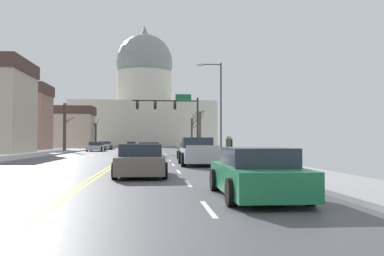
{
  "coord_description": "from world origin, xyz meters",
  "views": [
    {
      "loc": [
        2.31,
        -32.89,
        1.49
      ],
      "look_at": [
        8.68,
        34.11,
        3.45
      ],
      "focal_mm": 38.18,
      "sensor_mm": 36.0,
      "label": 1
    }
  ],
  "objects_px": {
    "pedestrian_01": "(231,145)",
    "sedan_near_01": "(150,150)",
    "sedan_oncoming_01": "(105,146)",
    "street_lamp_right": "(218,101)",
    "signal_gantry": "(174,110)",
    "sedan_near_00": "(147,148)",
    "pickup_truck_near_03": "(198,153)",
    "sedan_near_02": "(192,152)",
    "sedan_near_05": "(256,174)",
    "sedan_oncoming_00": "(96,147)",
    "pedestrian_00": "(228,146)",
    "sedan_near_04": "(141,161)",
    "sedan_oncoming_02": "(132,145)"
  },
  "relations": [
    {
      "from": "signal_gantry",
      "to": "pickup_truck_near_03",
      "type": "xyz_separation_m",
      "value": [
        0.19,
        -24.33,
        -4.33
      ]
    },
    {
      "from": "sedan_near_01",
      "to": "sedan_oncoming_00",
      "type": "distance_m",
      "value": 19.03
    },
    {
      "from": "sedan_near_00",
      "to": "pedestrian_01",
      "type": "relative_size",
      "value": 2.66
    },
    {
      "from": "sedan_near_01",
      "to": "sedan_near_02",
      "type": "xyz_separation_m",
      "value": [
        3.18,
        -6.23,
        0.01
      ]
    },
    {
      "from": "pedestrian_01",
      "to": "sedan_near_01",
      "type": "bearing_deg",
      "value": 153.51
    },
    {
      "from": "sedan_near_00",
      "to": "sedan_near_05",
      "type": "xyz_separation_m",
      "value": [
        3.36,
        -33.53,
        0.03
      ]
    },
    {
      "from": "sedan_near_02",
      "to": "sedan_near_01",
      "type": "bearing_deg",
      "value": 117.06
    },
    {
      "from": "pickup_truck_near_03",
      "to": "sedan_oncoming_01",
      "type": "bearing_deg",
      "value": 104.2
    },
    {
      "from": "street_lamp_right",
      "to": "pedestrian_00",
      "type": "height_order",
      "value": "street_lamp_right"
    },
    {
      "from": "pickup_truck_near_03",
      "to": "sedan_oncoming_02",
      "type": "relative_size",
      "value": 1.21
    },
    {
      "from": "signal_gantry",
      "to": "sedan_near_00",
      "type": "height_order",
      "value": "signal_gantry"
    },
    {
      "from": "sedan_near_05",
      "to": "pedestrian_00",
      "type": "xyz_separation_m",
      "value": [
        2.86,
        19.4,
        0.45
      ]
    },
    {
      "from": "sedan_near_01",
      "to": "sedan_oncoming_00",
      "type": "height_order",
      "value": "sedan_near_01"
    },
    {
      "from": "pedestrian_00",
      "to": "signal_gantry",
      "type": "bearing_deg",
      "value": 99.28
    },
    {
      "from": "sedan_near_00",
      "to": "pickup_truck_near_03",
      "type": "relative_size",
      "value": 0.83
    },
    {
      "from": "pickup_truck_near_03",
      "to": "sedan_oncoming_01",
      "type": "xyz_separation_m",
      "value": [
        -10.17,
        40.2,
        -0.13
      ]
    },
    {
      "from": "sedan_near_02",
      "to": "sedan_oncoming_00",
      "type": "xyz_separation_m",
      "value": [
        -10.39,
        23.84,
        -0.03
      ]
    },
    {
      "from": "signal_gantry",
      "to": "sedan_oncoming_01",
      "type": "bearing_deg",
      "value": 122.18
    },
    {
      "from": "sedan_near_00",
      "to": "sedan_oncoming_00",
      "type": "height_order",
      "value": "sedan_near_00"
    },
    {
      "from": "signal_gantry",
      "to": "sedan_near_00",
      "type": "distance_m",
      "value": 7.13
    },
    {
      "from": "sedan_near_00",
      "to": "pedestrian_01",
      "type": "bearing_deg",
      "value": -55.53
    },
    {
      "from": "street_lamp_right",
      "to": "sedan_oncoming_01",
      "type": "bearing_deg",
      "value": 114.21
    },
    {
      "from": "street_lamp_right",
      "to": "sedan_oncoming_00",
      "type": "distance_m",
      "value": 23.77
    },
    {
      "from": "sedan_near_00",
      "to": "sedan_near_04",
      "type": "distance_m",
      "value": 26.99
    },
    {
      "from": "sedan_near_01",
      "to": "pedestrian_00",
      "type": "distance_m",
      "value": 9.19
    },
    {
      "from": "sedan_near_04",
      "to": "pedestrian_00",
      "type": "relative_size",
      "value": 2.73
    },
    {
      "from": "sedan_oncoming_01",
      "to": "signal_gantry",
      "type": "bearing_deg",
      "value": -57.82
    },
    {
      "from": "sedan_near_02",
      "to": "sedan_oncoming_01",
      "type": "bearing_deg",
      "value": 107.19
    },
    {
      "from": "sedan_oncoming_01",
      "to": "pedestrian_01",
      "type": "bearing_deg",
      "value": -65.64
    },
    {
      "from": "sedan_near_01",
      "to": "sedan_near_02",
      "type": "distance_m",
      "value": 7.0
    },
    {
      "from": "signal_gantry",
      "to": "sedan_oncoming_01",
      "type": "relative_size",
      "value": 1.77
    },
    {
      "from": "sedan_near_01",
      "to": "pedestrian_01",
      "type": "height_order",
      "value": "pedestrian_01"
    },
    {
      "from": "signal_gantry",
      "to": "sedan_near_02",
      "type": "relative_size",
      "value": 1.8
    },
    {
      "from": "sedan_oncoming_02",
      "to": "sedan_near_01",
      "type": "bearing_deg",
      "value": -84.66
    },
    {
      "from": "sedan_near_00",
      "to": "sedan_near_01",
      "type": "distance_m",
      "value": 7.03
    },
    {
      "from": "sedan_oncoming_01",
      "to": "sedan_near_00",
      "type": "bearing_deg",
      "value": -71.53
    },
    {
      "from": "sedan_near_02",
      "to": "sedan_near_05",
      "type": "xyz_separation_m",
      "value": [
        -0.23,
        -20.28,
        0.0
      ]
    },
    {
      "from": "signal_gantry",
      "to": "pedestrian_00",
      "type": "xyz_separation_m",
      "value": [
        3.05,
        -18.68,
        -3.99
      ]
    },
    {
      "from": "signal_gantry",
      "to": "sedan_near_02",
      "type": "xyz_separation_m",
      "value": [
        0.43,
        -17.8,
        -4.45
      ]
    },
    {
      "from": "street_lamp_right",
      "to": "pedestrian_00",
      "type": "bearing_deg",
      "value": -90.94
    },
    {
      "from": "sedan_near_00",
      "to": "pickup_truck_near_03",
      "type": "distance_m",
      "value": 20.06
    },
    {
      "from": "sedan_near_05",
      "to": "sedan_oncoming_00",
      "type": "bearing_deg",
      "value": 102.96
    },
    {
      "from": "pickup_truck_near_03",
      "to": "sedan_oncoming_00",
      "type": "relative_size",
      "value": 1.2
    },
    {
      "from": "sedan_oncoming_01",
      "to": "street_lamp_right",
      "type": "bearing_deg",
      "value": -65.79
    },
    {
      "from": "sedan_near_04",
      "to": "sedan_near_05",
      "type": "height_order",
      "value": "sedan_near_04"
    },
    {
      "from": "sedan_near_05",
      "to": "pedestrian_00",
      "type": "bearing_deg",
      "value": 81.62
    },
    {
      "from": "pickup_truck_near_03",
      "to": "sedan_near_02",
      "type": "bearing_deg",
      "value": 87.88
    },
    {
      "from": "sedan_near_01",
      "to": "pedestrian_01",
      "type": "bearing_deg",
      "value": -26.49
    },
    {
      "from": "street_lamp_right",
      "to": "sedan_oncoming_00",
      "type": "relative_size",
      "value": 1.86
    },
    {
      "from": "signal_gantry",
      "to": "sedan_oncoming_00",
      "type": "bearing_deg",
      "value": 148.76
    }
  ]
}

